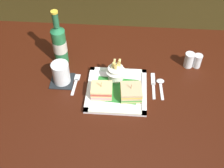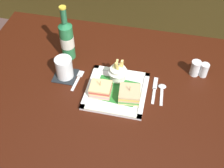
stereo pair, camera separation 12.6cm
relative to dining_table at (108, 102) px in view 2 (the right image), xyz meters
name	(u,v)px [view 2 (the right image)]	position (x,y,z in m)	size (l,w,h in m)	color
dining_table	(108,102)	(0.00, 0.00, 0.00)	(1.28, 0.91, 0.76)	#351208
square_plate	(116,91)	(0.04, -0.01, 0.10)	(0.25, 0.25, 0.02)	white
sandwich_half_left	(101,89)	(-0.02, -0.04, 0.13)	(0.09, 0.08, 0.07)	beige
sandwich_half_right	(130,94)	(0.10, -0.04, 0.13)	(0.09, 0.09, 0.07)	tan
fries_cup	(118,72)	(0.03, 0.06, 0.15)	(0.08, 0.08, 0.10)	silver
beer_bottle	(67,39)	(-0.23, 0.16, 0.20)	(0.06, 0.06, 0.27)	#266C3D
drink_coaster	(65,76)	(-0.20, 0.03, 0.09)	(0.10, 0.10, 0.00)	black
water_glass	(64,69)	(-0.20, 0.03, 0.14)	(0.08, 0.08, 0.10)	silver
fork	(78,79)	(-0.14, 0.02, 0.09)	(0.03, 0.13, 0.00)	silver
knife	(155,89)	(0.20, 0.04, 0.09)	(0.02, 0.16, 0.00)	silver
spoon	(162,89)	(0.23, 0.04, 0.10)	(0.03, 0.12, 0.01)	silver
salt_shaker	(195,69)	(0.36, 0.17, 0.13)	(0.04, 0.04, 0.07)	silver
pepper_shaker	(204,71)	(0.40, 0.17, 0.12)	(0.04, 0.04, 0.07)	silver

